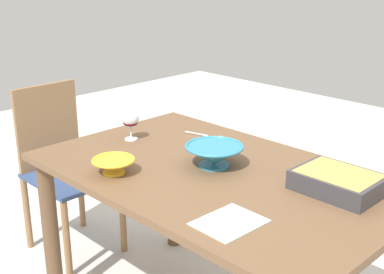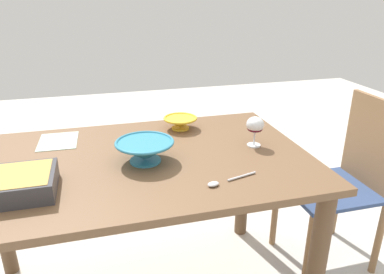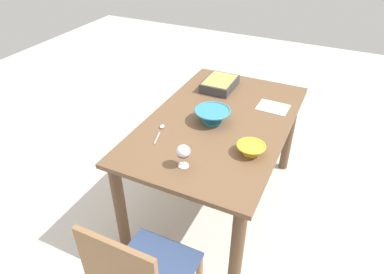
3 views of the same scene
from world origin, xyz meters
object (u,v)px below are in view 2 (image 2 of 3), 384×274
(mixing_bowl, at_px, (145,150))
(napkin, at_px, (58,141))
(casserole_dish, at_px, (10,184))
(serving_spoon, at_px, (222,182))
(dining_table, at_px, (136,185))
(wine_glass, at_px, (255,126))
(small_bowl, at_px, (180,122))
(chair, at_px, (346,178))

(mixing_bowl, xyz_separation_m, napkin, (-0.36, 0.32, -0.05))
(casserole_dish, xyz_separation_m, serving_spoon, (0.72, -0.12, -0.03))
(dining_table, height_order, wine_glass, wine_glass)
(small_bowl, bearing_deg, dining_table, -131.67)
(serving_spoon, relative_size, napkin, 0.98)
(napkin, bearing_deg, chair, -9.34)
(dining_table, bearing_deg, napkin, 138.68)
(serving_spoon, bearing_deg, mixing_bowl, 133.64)
(serving_spoon, bearing_deg, wine_glass, 48.96)
(small_bowl, relative_size, napkin, 0.79)
(chair, bearing_deg, mixing_bowl, -175.52)
(casserole_dish, relative_size, napkin, 1.38)
(casserole_dish, bearing_deg, dining_table, 21.51)
(dining_table, bearing_deg, chair, 2.51)
(casserole_dish, xyz_separation_m, napkin, (0.12, 0.45, -0.04))
(serving_spoon, bearing_deg, chair, 22.38)
(chair, relative_size, napkin, 4.30)
(mixing_bowl, distance_m, serving_spoon, 0.35)
(chair, xyz_separation_m, casserole_dish, (-1.54, -0.22, 0.31))
(wine_glass, height_order, serving_spoon, wine_glass)
(wine_glass, distance_m, casserole_dish, 0.99)
(wine_glass, relative_size, napkin, 0.64)
(mixing_bowl, xyz_separation_m, serving_spoon, (0.24, -0.25, -0.04))
(dining_table, distance_m, small_bowl, 0.43)
(mixing_bowl, bearing_deg, casserole_dish, -163.89)
(wine_glass, xyz_separation_m, casserole_dish, (-0.97, -0.17, -0.05))
(casserole_dish, distance_m, napkin, 0.47)
(chair, distance_m, casserole_dish, 1.58)
(dining_table, relative_size, napkin, 6.84)
(dining_table, xyz_separation_m, serving_spoon, (0.28, -0.29, 0.13))
(napkin, bearing_deg, serving_spoon, -43.45)
(mixing_bowl, relative_size, napkin, 1.12)
(small_bowl, bearing_deg, serving_spoon, -88.43)
(chair, bearing_deg, dining_table, -177.49)
(chair, distance_m, napkin, 1.46)
(chair, height_order, serving_spoon, chair)
(chair, height_order, mixing_bowl, chair)
(small_bowl, xyz_separation_m, serving_spoon, (0.02, -0.59, -0.03))
(dining_table, height_order, napkin, napkin)
(chair, xyz_separation_m, wine_glass, (-0.56, -0.05, 0.36))
(chair, xyz_separation_m, napkin, (-1.42, 0.23, 0.27))
(dining_table, bearing_deg, mixing_bowl, -41.22)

